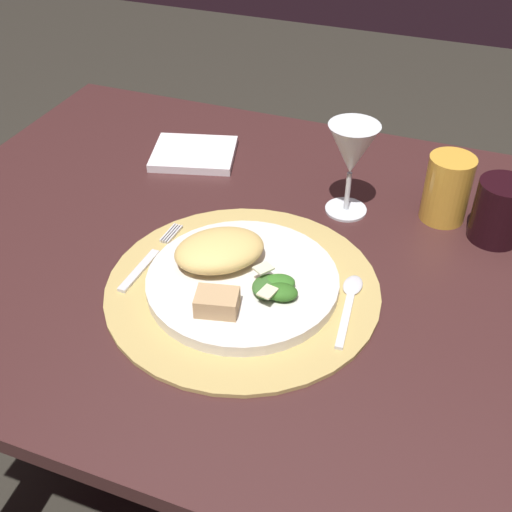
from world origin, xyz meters
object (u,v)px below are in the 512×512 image
Objects in this scene: napkin at (194,154)px; amber_tumbler at (447,189)px; wine_glass at (352,152)px; dark_tumbler at (499,211)px; dinner_plate at (243,281)px; fork at (149,259)px; spoon at (350,298)px; dining_table at (309,342)px.

napkin is 1.37× the size of amber_tumbler.
dark_tumbler is at bearing 2.53° from wine_glass.
dinner_plate is 0.14m from fork.
dark_tumbler is (0.30, 0.24, 0.03)m from dinner_plate.
fork is 1.54× the size of amber_tumbler.
wine_glass reaches higher than napkin.
dinner_plate is 2.73× the size of dark_tumbler.
spoon is 0.23m from wine_glass.
wine_glass is (0.29, -0.07, 0.10)m from napkin.
dark_tumbler reaches higher than dining_table.
spoon is at bearing -109.38° from amber_tumbler.
amber_tumbler reaches higher than spoon.
wine_glass is (0.22, 0.23, 0.10)m from fork.
wine_glass is at bearing 70.37° from dinner_plate.
dinner_plate reaches higher than napkin.
dining_table is 8.58× the size of wine_glass.
napkin reaches higher than fork.
fork is 0.45m from amber_tumbler.
amber_tumbler is (0.22, 0.26, 0.04)m from dinner_plate.
fork is 1.12× the size of napkin.
dark_tumbler reaches higher than fork.
fork is 0.33m from wine_glass.
dining_table is 0.20m from spoon.
spoon is at bearing -127.11° from dark_tumbler.
dinner_plate reaches higher than fork.
dinner_plate is at bearing -126.69° from dining_table.
spoon is 0.97× the size of napkin.
amber_tumbler reaches higher than napkin.
fork is at bearing -151.96° from dark_tumbler.
dining_table is at bearing -148.11° from dark_tumbler.
dinner_plate is 0.39m from dark_tumbler.
fork reaches higher than dining_table.
fork is at bearing 178.76° from dinner_plate.
dark_tumbler is (0.16, 0.21, 0.04)m from spoon.
amber_tumbler reaches higher than dark_tumbler.
dinner_plate is 0.14m from spoon.
fork is at bearing -144.46° from amber_tumbler.
wine_glass is at bearing 45.32° from fork.
dark_tumbler is (0.51, -0.06, 0.04)m from napkin.
wine_glass reaches higher than spoon.
dark_tumbler is at bearing -17.87° from amber_tumbler.
spoon is (0.14, 0.03, -0.01)m from dinner_plate.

